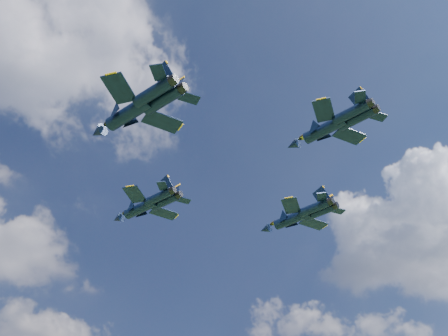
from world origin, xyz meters
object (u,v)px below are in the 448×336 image
jet_left (127,114)px  jet_slot (322,130)px  jet_right (290,219)px  jet_lead (139,209)px

jet_left → jet_slot: jet_slot is taller
jet_slot → jet_right: bearing=46.0°
jet_lead → jet_left: bearing=-139.4°
jet_left → jet_right: jet_right is taller
jet_left → jet_right: size_ratio=1.11×
jet_lead → jet_left: (-9.66, -22.54, -1.02)m
jet_left → jet_right: (33.84, 13.16, 0.39)m
jet_lead → jet_right: 25.94m
jet_lead → jet_right: size_ratio=0.98×
jet_lead → jet_left: size_ratio=0.89×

